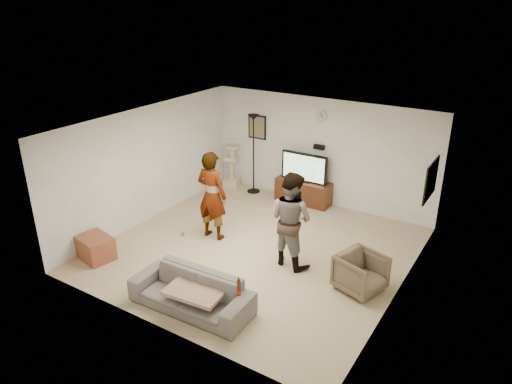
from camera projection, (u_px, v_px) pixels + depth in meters
The scene contains 24 objects.
floor at pixel (257, 250), 9.24m from camera, with size 5.50×5.50×0.02m, color tan.
ceiling at pixel (257, 124), 8.26m from camera, with size 5.50×5.50×0.02m, color white.
wall_back at pixel (320, 152), 10.90m from camera, with size 5.50×0.04×2.50m, color silver.
wall_front at pixel (153, 255), 6.60m from camera, with size 5.50×0.04×2.50m, color silver.
wall_left at pixel (148, 164), 10.10m from camera, with size 0.04×5.50×2.50m, color silver.
wall_right at pixel (405, 226), 7.41m from camera, with size 0.04×5.50×2.50m, color silver.
wall_clock at pixel (321, 116), 10.54m from camera, with size 0.26×0.26×0.04m, color silver.
wall_speaker at pixel (319, 147), 10.80m from camera, with size 0.25×0.10×0.10m, color black.
picture_back at pixel (257, 127), 11.58m from camera, with size 0.42×0.03×0.52m, color #686149.
picture_right at pixel (431, 180), 8.57m from camera, with size 0.03×0.78×0.62m, color #FFB764.
tv_stand at pixel (303, 192), 11.21m from camera, with size 1.33×0.45×0.55m, color #391B0E.
console_box at pixel (291, 206), 11.05m from camera, with size 0.40×0.30×0.07m, color silver.
tv at pixel (304, 167), 10.98m from camera, with size 1.14×0.08×0.68m, color black.
tv_screen at pixel (303, 168), 10.94m from camera, with size 1.05×0.01×0.60m, color #55EFAD.
floor_lamp at pixel (254, 154), 11.55m from camera, with size 0.32×0.32×1.97m, color black.
cat_tree at pixel (231, 165), 12.06m from camera, with size 0.36×0.36×1.13m, color #C6BB8F.
person_left at pixel (212, 196), 9.38m from camera, with size 0.67×0.44×1.83m, color #9C9C9C.
person_right at pixel (291, 219), 8.44m from camera, with size 0.87×0.68×1.79m, color #3B6095.
sofa at pixel (191, 292), 7.42m from camera, with size 1.99×0.78×0.58m, color #635C57.
throw_blanket at pixel (197, 289), 7.32m from camera, with size 0.90×0.70×0.06m, color tan.
beer_bottle at pixel (239, 288), 6.81m from camera, with size 0.06×0.06×0.25m, color #391F0E.
armchair at pixel (361, 273), 7.86m from camera, with size 0.70×0.73×0.66m, color brown.
side_table at pixel (95, 248), 8.85m from camera, with size 0.67×0.50×0.45m, color brown.
toy_ball at pixel (183, 234), 9.75m from camera, with size 0.07×0.07×0.07m, color teal.
Camera 1 is at (4.27, -6.85, 4.63)m, focal length 33.10 mm.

